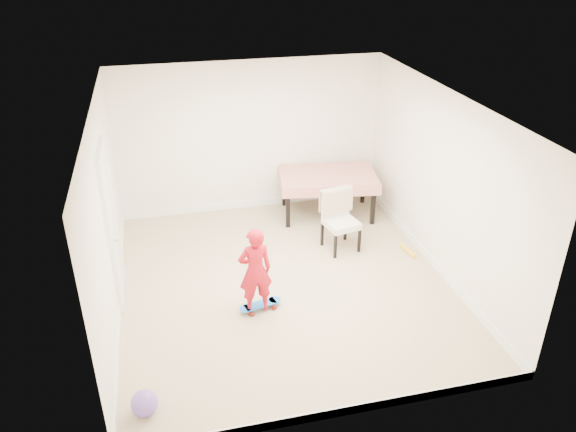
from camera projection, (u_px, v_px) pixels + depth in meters
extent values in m
plane|color=tan|center=(284.00, 283.00, 7.92)|extent=(5.00, 5.00, 0.00)
cube|color=silver|center=(284.00, 104.00, 6.73)|extent=(4.50, 5.00, 0.04)
cube|color=white|center=(251.00, 138.00, 9.46)|extent=(4.50, 0.04, 2.60)
cube|color=white|center=(345.00, 314.00, 5.19)|extent=(4.50, 0.04, 2.60)
cube|color=white|center=(107.00, 219.00, 6.86)|extent=(0.04, 5.00, 2.60)
cube|color=white|center=(440.00, 184.00, 7.79)|extent=(0.04, 5.00, 2.60)
cube|color=white|center=(112.00, 227.00, 7.25)|extent=(0.11, 0.94, 2.11)
cube|color=white|center=(253.00, 203.00, 10.04)|extent=(4.50, 0.02, 0.12)
cube|color=white|center=(340.00, 412.00, 5.75)|extent=(4.50, 0.02, 0.12)
cube|color=white|center=(120.00, 301.00, 7.43)|extent=(0.02, 5.00, 0.12)
cube|color=white|center=(430.00, 259.00, 8.36)|extent=(0.02, 5.00, 0.12)
imported|color=red|center=(255.00, 273.00, 7.06)|extent=(0.46, 0.32, 1.19)
sphere|color=#7752C6|center=(144.00, 403.00, 5.75)|extent=(0.28, 0.28, 0.28)
cylinder|color=yellow|center=(408.00, 251.00, 8.65)|extent=(0.12, 0.40, 0.06)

